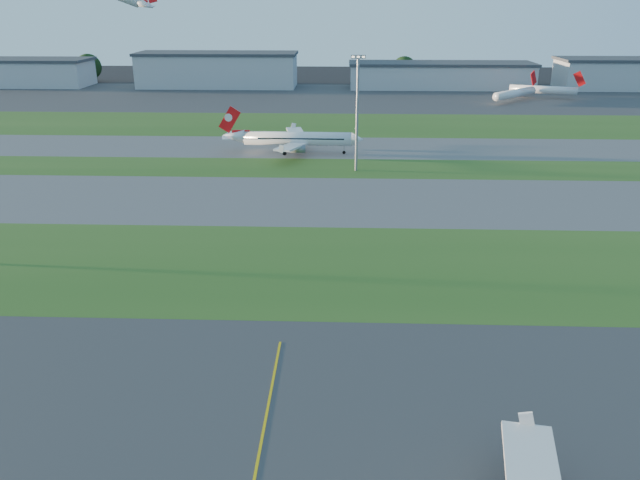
{
  "coord_description": "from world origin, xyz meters",
  "views": [
    {
      "loc": [
        11.93,
        -32.57,
        36.9
      ],
      "look_at": [
        9.03,
        44.9,
        7.0
      ],
      "focal_mm": 35.0,
      "sensor_mm": 36.0,
      "label": 1
    }
  ],
  "objects_px": {
    "mini_jet_near": "(515,93)",
    "mini_jet_far": "(544,90)",
    "light_mast_centre": "(357,106)",
    "airliner_taxiing": "(297,139)"
  },
  "relations": [
    {
      "from": "airliner_taxiing",
      "to": "mini_jet_far",
      "type": "xyz_separation_m",
      "value": [
        92.18,
        100.77,
        -0.45
      ]
    },
    {
      "from": "mini_jet_near",
      "to": "mini_jet_far",
      "type": "relative_size",
      "value": 0.78
    },
    {
      "from": "mini_jet_far",
      "to": "light_mast_centre",
      "type": "relative_size",
      "value": 1.07
    },
    {
      "from": "mini_jet_near",
      "to": "light_mast_centre",
      "type": "height_order",
      "value": "light_mast_centre"
    },
    {
      "from": "mini_jet_near",
      "to": "mini_jet_far",
      "type": "distance_m",
      "value": 17.82
    },
    {
      "from": "mini_jet_near",
      "to": "light_mast_centre",
      "type": "relative_size",
      "value": 0.83
    },
    {
      "from": "airliner_taxiing",
      "to": "light_mast_centre",
      "type": "relative_size",
      "value": 1.32
    },
    {
      "from": "mini_jet_near",
      "to": "light_mast_centre",
      "type": "distance_m",
      "value": 124.57
    },
    {
      "from": "airliner_taxiing",
      "to": "mini_jet_far",
      "type": "relative_size",
      "value": 1.23
    },
    {
      "from": "mini_jet_near",
      "to": "mini_jet_far",
      "type": "bearing_deg",
      "value": -7.52
    }
  ]
}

